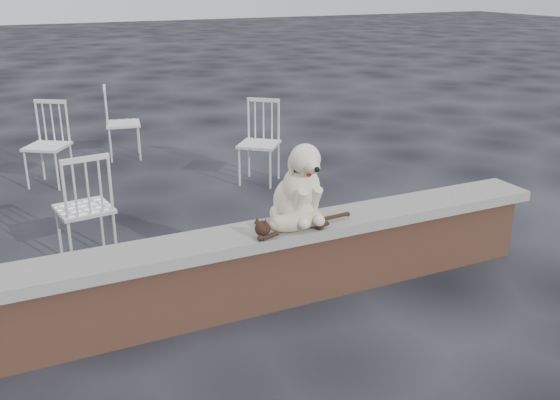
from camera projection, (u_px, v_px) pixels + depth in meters
name	position (u px, v px, depth m)	size (l,w,h in m)	color
ground	(159.00, 328.00, 4.22)	(60.00, 60.00, 0.00)	black
brick_wall	(156.00, 295.00, 4.14)	(6.00, 0.30, 0.50)	brown
capstone	(153.00, 255.00, 4.04)	(6.20, 0.40, 0.08)	slate
dog	(296.00, 181.00, 4.38)	(0.40, 0.53, 0.62)	beige
cat	(295.00, 220.00, 4.30)	(0.92, 0.22, 0.16)	tan
chair_d	(259.00, 143.00, 7.04)	(0.56, 0.56, 0.94)	white
chair_e	(123.00, 122.00, 8.01)	(0.56, 0.56, 0.94)	white
chair_b	(47.00, 145.00, 6.95)	(0.56, 0.56, 0.94)	white
chair_c	(84.00, 207.00, 5.09)	(0.56, 0.56, 0.94)	white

